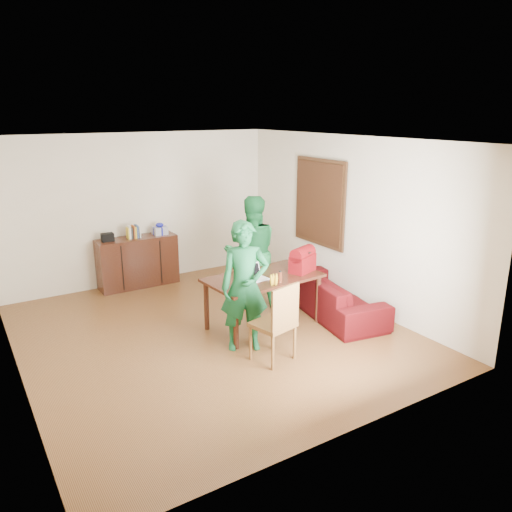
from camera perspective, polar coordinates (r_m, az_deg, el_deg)
room at (r=6.91m, az=-5.71°, el=1.51°), size 5.20×5.70×2.90m
table at (r=7.21m, az=0.84°, el=-3.06°), size 1.70×1.04×0.77m
chair at (r=6.39m, az=2.02°, el=-9.33°), size 0.56×0.55×1.04m
person_near at (r=6.48m, az=-1.30°, el=-3.50°), size 0.75×0.64×1.74m
person_far at (r=7.89m, az=-0.51°, el=0.42°), size 1.04×0.92×1.81m
laptop at (r=7.03m, az=0.14°, el=-2.40°), size 0.31×0.24×0.21m
bananas at (r=6.82m, az=2.06°, el=-3.11°), size 0.19×0.16×0.06m
bottle at (r=6.92m, az=2.76°, el=-2.36°), size 0.07×0.07×0.17m
red_bag at (r=7.38m, az=5.33°, el=-0.68°), size 0.46×0.37×0.30m
sofa at (r=7.90m, az=8.66°, el=-4.30°), size 1.16×2.20×0.61m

